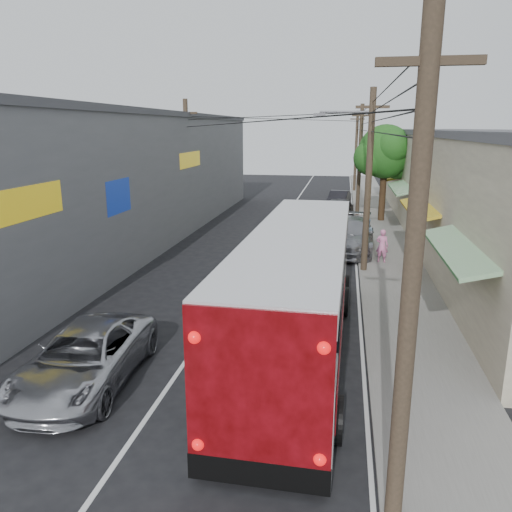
{
  "coord_description": "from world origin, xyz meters",
  "views": [
    {
      "loc": [
        4.16,
        -9.26,
        6.35
      ],
      "look_at": [
        1.16,
        7.76,
        1.9
      ],
      "focal_mm": 35.0,
      "sensor_mm": 36.0,
      "label": 1
    }
  ],
  "objects_px": {
    "coach_bus": "(299,289)",
    "pedestrian_far": "(366,234)",
    "parked_car_mid": "(338,211)",
    "pedestrian_near": "(382,246)",
    "parked_suv": "(350,235)",
    "jeepney": "(85,357)",
    "parked_car_far": "(339,200)"
  },
  "relations": [
    {
      "from": "jeepney",
      "to": "parked_suv",
      "type": "height_order",
      "value": "parked_suv"
    },
    {
      "from": "jeepney",
      "to": "pedestrian_far",
      "type": "distance_m",
      "value": 17.15
    },
    {
      "from": "parked_car_mid",
      "to": "parked_suv",
      "type": "bearing_deg",
      "value": -78.11
    },
    {
      "from": "jeepney",
      "to": "parked_car_mid",
      "type": "xyz_separation_m",
      "value": [
        5.9,
        23.87,
        0.1
      ]
    },
    {
      "from": "parked_car_far",
      "to": "jeepney",
      "type": "bearing_deg",
      "value": -93.08
    },
    {
      "from": "coach_bus",
      "to": "pedestrian_far",
      "type": "bearing_deg",
      "value": 80.07
    },
    {
      "from": "pedestrian_far",
      "to": "parked_car_mid",
      "type": "bearing_deg",
      "value": -64.89
    },
    {
      "from": "parked_suv",
      "to": "pedestrian_near",
      "type": "distance_m",
      "value": 2.86
    },
    {
      "from": "pedestrian_far",
      "to": "parked_suv",
      "type": "bearing_deg",
      "value": 4.02
    },
    {
      "from": "jeepney",
      "to": "pedestrian_far",
      "type": "xyz_separation_m",
      "value": [
        7.5,
        15.42,
        0.26
      ]
    },
    {
      "from": "parked_suv",
      "to": "parked_car_mid",
      "type": "distance_m",
      "value": 8.34
    },
    {
      "from": "pedestrian_near",
      "to": "pedestrian_far",
      "type": "bearing_deg",
      "value": -58.8
    },
    {
      "from": "coach_bus",
      "to": "parked_suv",
      "type": "bearing_deg",
      "value": 83.76
    },
    {
      "from": "pedestrian_near",
      "to": "coach_bus",
      "type": "bearing_deg",
      "value": 87.8
    },
    {
      "from": "jeepney",
      "to": "parked_car_far",
      "type": "xyz_separation_m",
      "value": [
        5.9,
        30.2,
        -0.02
      ]
    },
    {
      "from": "jeepney",
      "to": "pedestrian_far",
      "type": "bearing_deg",
      "value": 60.93
    },
    {
      "from": "pedestrian_near",
      "to": "pedestrian_far",
      "type": "xyz_separation_m",
      "value": [
        -0.68,
        2.3,
        0.06
      ]
    },
    {
      "from": "coach_bus",
      "to": "parked_car_far",
      "type": "relative_size",
      "value": 2.94
    },
    {
      "from": "parked_suv",
      "to": "pedestrian_far",
      "type": "relative_size",
      "value": 3.47
    },
    {
      "from": "pedestrian_far",
      "to": "parked_car_far",
      "type": "bearing_deg",
      "value": -69.43
    },
    {
      "from": "coach_bus",
      "to": "jeepney",
      "type": "xyz_separation_m",
      "value": [
        -5.11,
        -3.04,
        -1.13
      ]
    },
    {
      "from": "jeepney",
      "to": "parked_car_mid",
      "type": "distance_m",
      "value": 24.59
    },
    {
      "from": "parked_car_mid",
      "to": "parked_car_far",
      "type": "height_order",
      "value": "parked_car_mid"
    },
    {
      "from": "parked_car_mid",
      "to": "pedestrian_near",
      "type": "relative_size",
      "value": 3.01
    },
    {
      "from": "coach_bus",
      "to": "pedestrian_far",
      "type": "xyz_separation_m",
      "value": [
        2.4,
        12.38,
        -0.88
      ]
    },
    {
      "from": "jeepney",
      "to": "parked_suv",
      "type": "bearing_deg",
      "value": 63.58
    },
    {
      "from": "coach_bus",
      "to": "pedestrian_far",
      "type": "height_order",
      "value": "coach_bus"
    },
    {
      "from": "parked_suv",
      "to": "parked_car_far",
      "type": "bearing_deg",
      "value": 96.09
    },
    {
      "from": "parked_car_mid",
      "to": "pedestrian_near",
      "type": "height_order",
      "value": "pedestrian_near"
    },
    {
      "from": "coach_bus",
      "to": "parked_car_mid",
      "type": "bearing_deg",
      "value": 88.83
    },
    {
      "from": "parked_suv",
      "to": "parked_car_mid",
      "type": "bearing_deg",
      "value": 98.47
    },
    {
      "from": "coach_bus",
      "to": "parked_car_mid",
      "type": "distance_m",
      "value": 20.87
    }
  ]
}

